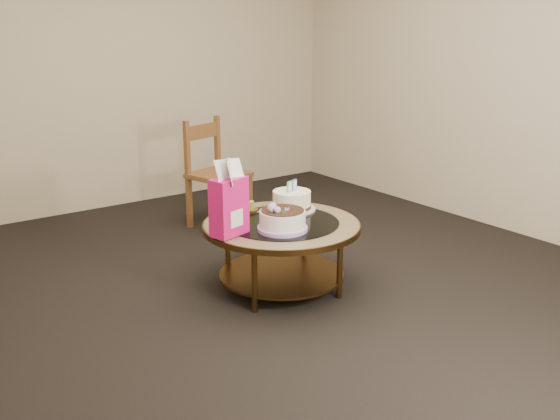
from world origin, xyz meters
TOP-DOWN VIEW (x-y plane):
  - ground at (0.00, 0.00)m, footprint 5.00×5.00m
  - room_walls at (0.00, 0.00)m, footprint 4.52×5.02m
  - coffee_table at (0.00, -0.00)m, footprint 1.02×1.02m
  - decorated_cake at (-0.10, -0.14)m, footprint 0.31×0.31m
  - cream_cake at (0.21, 0.18)m, footprint 0.32×0.32m
  - gift_bag at (-0.40, -0.02)m, footprint 0.25×0.21m
  - pillar_candle at (-0.04, 0.30)m, footprint 0.11×0.11m
  - dining_chair at (0.33, 1.40)m, footprint 0.52×0.52m

SIDE VIEW (x-z plane):
  - ground at x=0.00m, z-range 0.00..0.00m
  - coffee_table at x=0.00m, z-range 0.15..0.61m
  - dining_chair at x=0.33m, z-range 0.01..0.92m
  - pillar_candle at x=-0.04m, z-range 0.44..0.53m
  - decorated_cake at x=-0.10m, z-range 0.43..0.61m
  - cream_cake at x=0.21m, z-range 0.42..0.62m
  - gift_bag at x=-0.40m, z-range 0.46..0.91m
  - room_walls at x=0.00m, z-range 0.24..2.85m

